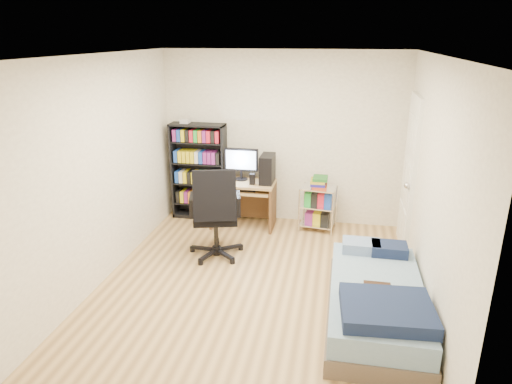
% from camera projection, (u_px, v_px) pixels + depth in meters
% --- Properties ---
extents(room, '(3.58, 4.08, 2.58)m').
position_uv_depth(room, '(257.00, 179.00, 4.78)').
color(room, tan).
rests_on(room, ground).
extents(media_shelf, '(0.82, 0.27, 1.52)m').
position_uv_depth(media_shelf, '(199.00, 170.00, 6.87)').
color(media_shelf, black).
rests_on(media_shelf, room).
extents(computer_desk, '(0.91, 0.53, 1.15)m').
position_uv_depth(computer_desk, '(250.00, 185.00, 6.60)').
color(computer_desk, tan).
rests_on(computer_desk, room).
extents(office_chair, '(0.87, 0.87, 1.20)m').
position_uv_depth(office_chair, '(216.00, 229.00, 5.72)').
color(office_chair, black).
rests_on(office_chair, room).
extents(wire_cart, '(0.53, 0.42, 0.79)m').
position_uv_depth(wire_cart, '(318.00, 196.00, 6.47)').
color(wire_cart, silver).
rests_on(wire_cart, room).
extents(bed, '(0.91, 1.82, 0.52)m').
position_uv_depth(bed, '(376.00, 302.00, 4.43)').
color(bed, brown).
rests_on(bed, room).
extents(door, '(0.12, 0.80, 2.00)m').
position_uv_depth(door, '(409.00, 174.00, 5.80)').
color(door, white).
rests_on(door, room).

